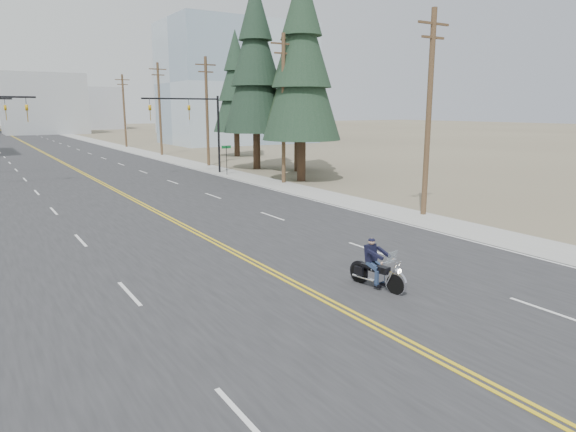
% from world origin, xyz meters
% --- Properties ---
extents(ground_plane, '(400.00, 400.00, 0.00)m').
position_xyz_m(ground_plane, '(0.00, 0.00, 0.00)').
color(ground_plane, '#776D56').
rests_on(ground_plane, ground).
extents(road, '(20.00, 200.00, 0.01)m').
position_xyz_m(road, '(0.00, 70.00, 0.01)').
color(road, '#303033').
rests_on(road, ground).
extents(sidewalk_right, '(3.00, 200.00, 0.01)m').
position_xyz_m(sidewalk_right, '(11.50, 70.00, 0.01)').
color(sidewalk_right, '#A5A5A0').
rests_on(sidewalk_right, ground).
extents(traffic_mast_right, '(7.10, 0.26, 7.00)m').
position_xyz_m(traffic_mast_right, '(8.98, 32.00, 4.94)').
color(traffic_mast_right, black).
rests_on(traffic_mast_right, ground).
extents(street_sign, '(0.90, 0.06, 2.62)m').
position_xyz_m(street_sign, '(10.80, 30.00, 1.80)').
color(street_sign, black).
rests_on(street_sign, ground).
extents(utility_pole_a, '(2.20, 0.30, 11.00)m').
position_xyz_m(utility_pole_a, '(12.50, 8.00, 5.73)').
color(utility_pole_a, brown).
rests_on(utility_pole_a, ground).
extents(utility_pole_b, '(2.20, 0.30, 11.50)m').
position_xyz_m(utility_pole_b, '(12.50, 23.00, 5.98)').
color(utility_pole_b, brown).
rests_on(utility_pole_b, ground).
extents(utility_pole_c, '(2.20, 0.30, 11.00)m').
position_xyz_m(utility_pole_c, '(12.50, 38.00, 5.73)').
color(utility_pole_c, brown).
rests_on(utility_pole_c, ground).
extents(utility_pole_d, '(2.20, 0.30, 11.50)m').
position_xyz_m(utility_pole_d, '(12.50, 53.00, 5.98)').
color(utility_pole_d, brown).
rests_on(utility_pole_d, ground).
extents(utility_pole_e, '(2.20, 0.30, 11.00)m').
position_xyz_m(utility_pole_e, '(12.50, 70.00, 5.73)').
color(utility_pole_e, brown).
rests_on(utility_pole_e, ground).
extents(glass_building, '(24.00, 16.00, 20.00)m').
position_xyz_m(glass_building, '(32.00, 70.00, 10.00)').
color(glass_building, '#9EB5CC').
rests_on(glass_building, ground).
extents(haze_bldg_b, '(18.00, 14.00, 14.00)m').
position_xyz_m(haze_bldg_b, '(8.00, 125.00, 7.00)').
color(haze_bldg_b, '#ADB2B7').
rests_on(haze_bldg_b, ground).
extents(haze_bldg_c, '(16.00, 12.00, 18.00)m').
position_xyz_m(haze_bldg_c, '(40.00, 110.00, 9.00)').
color(haze_bldg_c, '#B7BCC6').
rests_on(haze_bldg_c, ground).
extents(haze_bldg_e, '(14.00, 14.00, 12.00)m').
position_xyz_m(haze_bldg_e, '(25.00, 150.00, 6.00)').
color(haze_bldg_e, '#B7BCC6').
rests_on(haze_bldg_e, ground).
extents(motorcyclist, '(1.26, 2.25, 1.66)m').
position_xyz_m(motorcyclist, '(2.11, 0.21, 0.83)').
color(motorcyclist, black).
rests_on(motorcyclist, ground).
extents(conifer_near, '(6.35, 6.35, 16.82)m').
position_xyz_m(conifer_near, '(14.36, 23.24, 9.66)').
color(conifer_near, '#382619').
rests_on(conifer_near, ground).
extents(conifer_mid, '(6.60, 6.60, 17.60)m').
position_xyz_m(conifer_mid, '(17.79, 29.00, 10.10)').
color(conifer_mid, '#382619').
rests_on(conifer_mid, ground).
extents(conifer_tall, '(6.45, 6.45, 17.91)m').
position_xyz_m(conifer_tall, '(15.42, 32.81, 10.29)').
color(conifer_tall, '#382619').
rests_on(conifer_tall, ground).
extents(conifer_far, '(5.70, 5.70, 15.27)m').
position_xyz_m(conifer_far, '(20.00, 46.37, 8.76)').
color(conifer_far, '#382619').
rests_on(conifer_far, ground).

